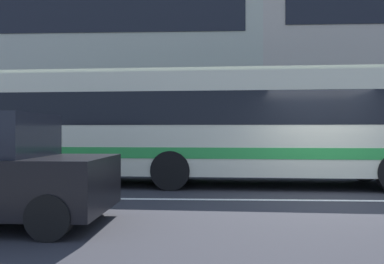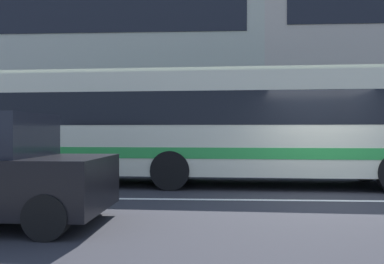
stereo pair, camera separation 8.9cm
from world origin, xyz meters
TOP-DOWN VIEW (x-y plane):
  - ground_plane at (0.00, 0.00)m, footprint 160.00×160.00m
  - lane_centre_line at (0.00, 0.00)m, footprint 60.00×0.16m
  - hedge_row_far at (-0.25, 6.35)m, footprint 20.25×1.10m
  - apartment_block_left at (-10.51, 15.79)m, footprint 20.59×11.61m
  - transit_bus at (-2.92, 2.50)m, footprint 11.71×3.11m

SIDE VIEW (x-z plane):
  - ground_plane at x=0.00m, z-range 0.00..0.00m
  - lane_centre_line at x=0.00m, z-range 0.00..0.01m
  - hedge_row_far at x=-0.25m, z-range 0.00..0.92m
  - transit_bus at x=-2.92m, z-range 0.16..3.30m
  - apartment_block_left at x=-10.51m, z-range 0.00..12.95m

